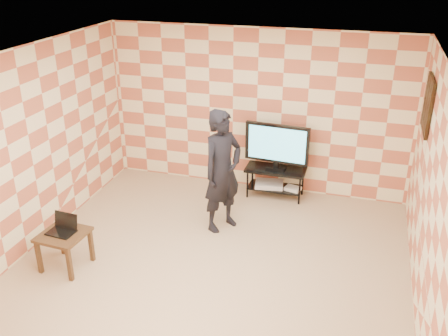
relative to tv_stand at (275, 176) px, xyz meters
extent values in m
plane|color=tan|center=(-0.41, -2.20, -0.37)|extent=(5.00, 5.00, 0.00)
cube|color=beige|center=(-0.41, 0.30, 0.98)|extent=(5.00, 0.02, 2.70)
cube|color=beige|center=(-0.41, -4.70, 0.98)|extent=(5.00, 0.02, 2.70)
cube|color=beige|center=(-2.91, -2.20, 0.98)|extent=(0.02, 5.00, 2.70)
cube|color=beige|center=(2.09, -2.20, 0.98)|extent=(0.02, 5.00, 2.70)
cube|color=white|center=(-0.41, -2.20, 2.33)|extent=(5.00, 5.00, 0.02)
cube|color=black|center=(2.06, -0.65, 1.58)|extent=(0.04, 0.72, 0.72)
cube|color=black|center=(2.06, -0.65, 1.58)|extent=(0.04, 0.03, 0.68)
cube|color=black|center=(2.06, -0.65, 1.58)|extent=(0.04, 0.68, 0.03)
cube|color=black|center=(0.00, 0.00, 0.11)|extent=(0.98, 0.44, 0.04)
cube|color=black|center=(0.00, 0.00, -0.21)|extent=(0.88, 0.39, 0.03)
cylinder|color=black|center=(-0.43, -0.18, -0.12)|extent=(0.03, 0.03, 0.50)
cylinder|color=black|center=(-0.43, 0.18, -0.12)|extent=(0.03, 0.03, 0.50)
cylinder|color=black|center=(0.43, -0.18, -0.12)|extent=(0.03, 0.03, 0.50)
cylinder|color=black|center=(0.43, 0.18, -0.12)|extent=(0.03, 0.03, 0.50)
cube|color=black|center=(0.00, 0.00, 0.15)|extent=(0.32, 0.22, 0.03)
cube|color=black|center=(0.00, 0.00, 0.21)|extent=(0.08, 0.06, 0.09)
cube|color=black|center=(0.00, 0.00, 0.57)|extent=(1.05, 0.15, 0.64)
cube|color=#45A7BB|center=(0.00, -0.04, 0.57)|extent=(0.93, 0.08, 0.55)
cube|color=silver|center=(-0.10, -0.01, -0.16)|extent=(0.50, 0.39, 0.08)
cube|color=silver|center=(0.30, -0.05, -0.16)|extent=(0.28, 0.23, 0.06)
cube|color=#332417|center=(-2.21, -2.73, 0.11)|extent=(0.59, 0.59, 0.04)
cube|color=#332417|center=(-2.46, -2.95, -0.14)|extent=(0.05, 0.05, 0.46)
cube|color=#332417|center=(-2.42, -2.49, -0.14)|extent=(0.05, 0.05, 0.46)
cube|color=#332417|center=(-1.99, -2.98, -0.14)|extent=(0.05, 0.05, 0.46)
cube|color=#332417|center=(-1.96, -2.52, -0.14)|extent=(0.05, 0.05, 0.46)
cube|color=black|center=(-2.23, -2.73, 0.14)|extent=(0.36, 0.26, 0.02)
cube|color=black|center=(-2.22, -2.61, 0.25)|extent=(0.34, 0.08, 0.22)
imported|color=black|center=(-0.55, -1.19, 0.54)|extent=(0.72, 0.79, 1.81)
camera|label=1|loc=(1.29, -7.35, 3.49)|focal=40.00mm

